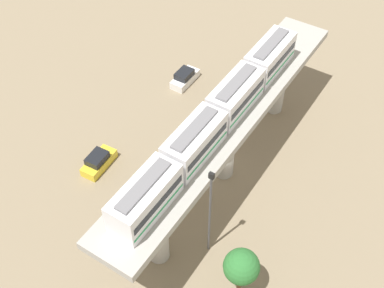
# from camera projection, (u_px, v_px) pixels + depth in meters

# --- Properties ---
(ground_plane) EXTENTS (120.00, 120.00, 0.00)m
(ground_plane) POSITION_uv_depth(u_px,v_px,m) (224.00, 172.00, 51.93)
(ground_plane) COLOR #84755B
(viaduct) EXTENTS (5.20, 35.80, 8.27)m
(viaduct) POSITION_uv_depth(u_px,v_px,m) (227.00, 129.00, 47.24)
(viaduct) COLOR #A8A59E
(viaduct) RESTS_ON ground
(train) EXTENTS (2.64, 27.45, 3.24)m
(train) POSITION_uv_depth(u_px,v_px,m) (216.00, 118.00, 43.47)
(train) COLOR white
(train) RESTS_ON viaduct
(parked_car_yellow) EXTENTS (2.10, 4.32, 1.76)m
(parked_car_yellow) POSITION_uv_depth(u_px,v_px,m) (99.00, 161.00, 51.99)
(parked_car_yellow) COLOR yellow
(parked_car_yellow) RESTS_ON ground
(parked_car_white) EXTENTS (1.85, 4.22, 1.76)m
(parked_car_white) POSITION_uv_depth(u_px,v_px,m) (185.00, 78.00, 61.36)
(parked_car_white) COLOR white
(parked_car_white) RESTS_ON ground
(tree_near_viaduct) EXTENTS (3.05, 3.05, 5.40)m
(tree_near_viaduct) POSITION_uv_depth(u_px,v_px,m) (241.00, 267.00, 40.17)
(tree_near_viaduct) COLOR brown
(tree_near_viaduct) RESTS_ON ground
(signal_post) EXTENTS (0.44, 0.28, 10.87)m
(signal_post) POSITION_uv_depth(u_px,v_px,m) (210.00, 211.00, 41.37)
(signal_post) COLOR #4C4C51
(signal_post) RESTS_ON ground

